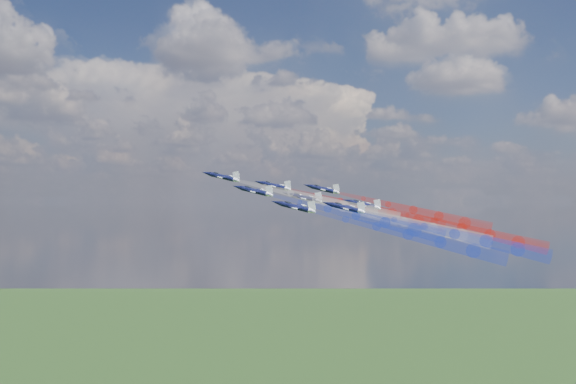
# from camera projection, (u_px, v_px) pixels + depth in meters

# --- Properties ---
(jet_lead) EXTENTS (12.28, 10.28, 5.80)m
(jet_lead) POSITION_uv_depth(u_px,v_px,m) (222.00, 177.00, 164.11)
(jet_lead) COLOR black
(trail_lead) EXTENTS (40.62, 10.18, 13.03)m
(trail_lead) POSITION_uv_depth(u_px,v_px,m) (317.00, 199.00, 158.00)
(trail_lead) COLOR white
(jet_inner_left) EXTENTS (12.28, 10.28, 5.80)m
(jet_inner_left) POSITION_uv_depth(u_px,v_px,m) (254.00, 191.00, 154.84)
(jet_inner_left) COLOR black
(trail_inner_left) EXTENTS (40.62, 10.18, 13.03)m
(trail_inner_left) POSITION_uv_depth(u_px,v_px,m) (356.00, 216.00, 148.72)
(trail_inner_left) COLOR #1934D8
(jet_inner_right) EXTENTS (12.28, 10.28, 5.80)m
(jet_inner_right) POSITION_uv_depth(u_px,v_px,m) (274.00, 186.00, 172.55)
(jet_inner_right) COLOR black
(trail_inner_right) EXTENTS (40.62, 10.18, 13.03)m
(trail_inner_right) POSITION_uv_depth(u_px,v_px,m) (366.00, 208.00, 166.44)
(trail_inner_right) COLOR red
(jet_outer_left) EXTENTS (12.28, 10.28, 5.80)m
(jet_outer_left) POSITION_uv_depth(u_px,v_px,m) (295.00, 207.00, 142.34)
(jet_outer_left) COLOR black
(trail_outer_left) EXTENTS (40.62, 10.18, 13.03)m
(trail_outer_left) POSITION_uv_depth(u_px,v_px,m) (408.00, 234.00, 136.22)
(trail_outer_left) COLOR #1934D8
(jet_center_third) EXTENTS (12.28, 10.28, 5.80)m
(jet_center_third) POSITION_uv_depth(u_px,v_px,m) (304.00, 198.00, 160.01)
(jet_center_third) COLOR black
(trail_center_third) EXTENTS (40.62, 10.18, 13.03)m
(trail_center_third) POSITION_uv_depth(u_px,v_px,m) (404.00, 222.00, 153.90)
(trail_center_third) COLOR white
(jet_outer_right) EXTENTS (12.28, 10.28, 5.80)m
(jet_outer_right) POSITION_uv_depth(u_px,v_px,m) (323.00, 189.00, 178.06)
(jet_outer_right) COLOR black
(trail_outer_right) EXTENTS (40.62, 10.18, 13.03)m
(trail_outer_right) POSITION_uv_depth(u_px,v_px,m) (413.00, 210.00, 171.95)
(trail_outer_right) COLOR red
(jet_rear_left) EXTENTS (12.28, 10.28, 5.80)m
(jet_rear_left) POSITION_uv_depth(u_px,v_px,m) (345.00, 208.00, 149.26)
(jet_rear_left) COLOR black
(trail_rear_left) EXTENTS (40.62, 10.18, 13.03)m
(trail_rear_left) POSITION_uv_depth(u_px,v_px,m) (455.00, 234.00, 143.14)
(trail_rear_left) COLOR #1934D8
(jet_rear_right) EXTENTS (12.28, 10.28, 5.80)m
(jet_rear_right) POSITION_uv_depth(u_px,v_px,m) (363.00, 205.00, 165.57)
(jet_rear_right) COLOR black
(trail_rear_right) EXTENTS (40.62, 10.18, 13.03)m
(trail_rear_right) POSITION_uv_depth(u_px,v_px,m) (462.00, 228.00, 159.45)
(trail_rear_right) COLOR red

